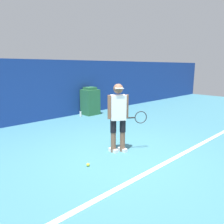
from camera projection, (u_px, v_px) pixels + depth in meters
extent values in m
plane|color=teal|center=(119.00, 157.00, 4.83)|extent=(24.00, 24.00, 0.00)
cube|color=navy|center=(32.00, 91.00, 7.65)|extent=(24.00, 0.10, 2.21)
cube|color=white|center=(152.00, 170.00, 4.19)|extent=(21.60, 0.10, 0.01)
cylinder|color=brown|center=(113.00, 142.00, 5.06)|extent=(0.12, 0.12, 0.48)
cylinder|color=black|center=(113.00, 126.00, 4.98)|extent=(0.14, 0.14, 0.29)
cube|color=white|center=(113.00, 150.00, 5.10)|extent=(0.10, 0.24, 0.08)
cylinder|color=brown|center=(122.00, 142.00, 5.10)|extent=(0.12, 0.12, 0.48)
cylinder|color=black|center=(123.00, 126.00, 5.02)|extent=(0.14, 0.14, 0.29)
cube|color=white|center=(122.00, 150.00, 5.14)|extent=(0.10, 0.24, 0.08)
cube|color=white|center=(118.00, 108.00, 4.92)|extent=(0.39, 0.35, 0.57)
sphere|color=brown|center=(118.00, 89.00, 4.83)|extent=(0.22, 0.22, 0.22)
cube|color=white|center=(119.00, 88.00, 4.73)|extent=(0.22, 0.20, 0.02)
cylinder|color=brown|center=(110.00, 107.00, 4.88)|extent=(0.09, 0.09, 0.54)
cylinder|color=brown|center=(127.00, 106.00, 4.95)|extent=(0.09, 0.09, 0.54)
cylinder|color=black|center=(131.00, 118.00, 5.02)|extent=(0.19, 0.14, 0.03)
torus|color=black|center=(141.00, 117.00, 5.07)|extent=(0.26, 0.18, 0.30)
sphere|color=#D1E533|center=(88.00, 165.00, 4.37)|extent=(0.07, 0.07, 0.07)
cube|color=#28663D|center=(90.00, 102.00, 9.03)|extent=(0.62, 0.58, 1.04)
cube|color=#28663D|center=(90.00, 88.00, 8.91)|extent=(0.44, 0.40, 0.10)
cylinder|color=white|center=(81.00, 114.00, 8.70)|extent=(0.08, 0.08, 0.21)
cylinder|color=black|center=(80.00, 111.00, 8.68)|extent=(0.04, 0.04, 0.02)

